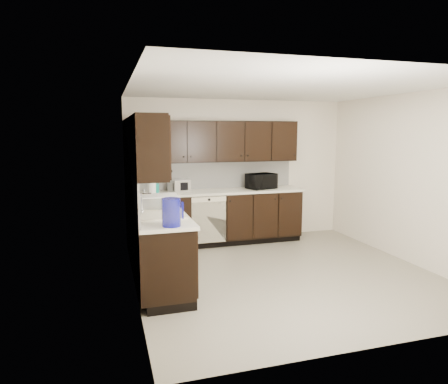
# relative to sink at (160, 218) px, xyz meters

# --- Properties ---
(floor) EXTENTS (4.00, 4.00, 0.00)m
(floor) POSITION_rel_sink_xyz_m (1.68, 0.01, -0.88)
(floor) COLOR gray
(floor) RESTS_ON ground
(ceiling) EXTENTS (4.00, 4.00, 0.00)m
(ceiling) POSITION_rel_sink_xyz_m (1.68, 0.01, 1.62)
(ceiling) COLOR white
(ceiling) RESTS_ON wall_back
(wall_back) EXTENTS (4.00, 0.02, 2.50)m
(wall_back) POSITION_rel_sink_xyz_m (1.68, 2.01, 0.37)
(wall_back) COLOR silver
(wall_back) RESTS_ON floor
(wall_left) EXTENTS (0.02, 4.00, 2.50)m
(wall_left) POSITION_rel_sink_xyz_m (-0.32, 0.01, 0.37)
(wall_left) COLOR silver
(wall_left) RESTS_ON floor
(wall_right) EXTENTS (0.02, 4.00, 2.50)m
(wall_right) POSITION_rel_sink_xyz_m (3.68, 0.01, 0.37)
(wall_right) COLOR silver
(wall_right) RESTS_ON floor
(wall_front) EXTENTS (4.00, 0.02, 2.50)m
(wall_front) POSITION_rel_sink_xyz_m (1.68, -1.99, 0.37)
(wall_front) COLOR silver
(wall_front) RESTS_ON floor
(lower_cabinets) EXTENTS (3.00, 2.80, 0.90)m
(lower_cabinets) POSITION_rel_sink_xyz_m (0.67, 1.12, -0.47)
(lower_cabinets) COLOR black
(lower_cabinets) RESTS_ON floor
(countertop) EXTENTS (3.03, 2.83, 0.04)m
(countertop) POSITION_rel_sink_xyz_m (0.67, 1.12, 0.04)
(countertop) COLOR white
(countertop) RESTS_ON lower_cabinets
(backsplash) EXTENTS (3.00, 2.80, 0.48)m
(backsplash) POSITION_rel_sink_xyz_m (0.46, 1.33, 0.30)
(backsplash) COLOR white
(backsplash) RESTS_ON countertop
(upper_cabinets) EXTENTS (3.00, 2.80, 0.70)m
(upper_cabinets) POSITION_rel_sink_xyz_m (0.58, 1.22, 0.89)
(upper_cabinets) COLOR black
(upper_cabinets) RESTS_ON wall_back
(dishwasher) EXTENTS (0.58, 0.04, 0.78)m
(dishwasher) POSITION_rel_sink_xyz_m (0.98, 1.42, -0.33)
(dishwasher) COLOR #F4EAC8
(dishwasher) RESTS_ON lower_cabinets
(sink) EXTENTS (0.54, 0.82, 0.42)m
(sink) POSITION_rel_sink_xyz_m (0.00, 0.00, 0.00)
(sink) COLOR #F4EAC8
(sink) RESTS_ON countertop
(microwave) EXTENTS (0.56, 0.45, 0.27)m
(microwave) POSITION_rel_sink_xyz_m (2.00, 1.69, 0.19)
(microwave) COLOR black
(microwave) RESTS_ON countertop
(soap_bottle_a) EXTENTS (0.08, 0.09, 0.18)m
(soap_bottle_a) POSITION_rel_sink_xyz_m (0.19, 0.31, 0.15)
(soap_bottle_a) COLOR gray
(soap_bottle_a) RESTS_ON countertop
(soap_bottle_b) EXTENTS (0.10, 0.10, 0.25)m
(soap_bottle_b) POSITION_rel_sink_xyz_m (-0.14, 0.46, 0.18)
(soap_bottle_b) COLOR gray
(soap_bottle_b) RESTS_ON countertop
(toaster_oven) EXTENTS (0.39, 0.34, 0.20)m
(toaster_oven) POSITION_rel_sink_xyz_m (0.56, 1.77, 0.16)
(toaster_oven) COLOR silver
(toaster_oven) RESTS_ON countertop
(storage_bin) EXTENTS (0.52, 0.44, 0.17)m
(storage_bin) POSITION_rel_sink_xyz_m (0.04, 0.32, 0.15)
(storage_bin) COLOR silver
(storage_bin) RESTS_ON countertop
(blue_pitcher) EXTENTS (0.26, 0.26, 0.30)m
(blue_pitcher) POSITION_rel_sink_xyz_m (0.03, -0.69, 0.21)
(blue_pitcher) COLOR #101197
(blue_pitcher) RESTS_ON countertop
(teal_tumbler) EXTENTS (0.10, 0.10, 0.20)m
(teal_tumbler) POSITION_rel_sink_xyz_m (0.12, 1.36, 0.16)
(teal_tumbler) COLOR #0C8B79
(teal_tumbler) RESTS_ON countertop
(paper_towel_roll) EXTENTS (0.13, 0.13, 0.27)m
(paper_towel_roll) POSITION_rel_sink_xyz_m (0.05, 1.28, 0.20)
(paper_towel_roll) COLOR white
(paper_towel_roll) RESTS_ON countertop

